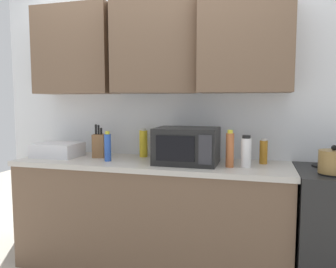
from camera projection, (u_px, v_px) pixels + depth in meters
name	position (u px, v px, depth m)	size (l,w,h in m)	color
wall_back_with_cabinets	(158.00, 79.00, 2.83)	(3.09, 0.56, 2.60)	white
counter_run	(150.00, 215.00, 2.72)	(2.22, 0.63, 0.90)	brown
kettle	(333.00, 162.00, 2.17)	(0.19, 0.19, 0.19)	olive
microwave	(187.00, 146.00, 2.56)	(0.48, 0.37, 0.28)	black
dish_rack	(58.00, 150.00, 2.90)	(0.38, 0.30, 0.12)	silver
knife_block	(99.00, 145.00, 2.86)	(0.12, 0.14, 0.28)	brown
bottle_blue_cleaner	(108.00, 147.00, 2.67)	(0.05, 0.05, 0.24)	#2D56B7
bottle_yellow_mustard	(143.00, 143.00, 2.88)	(0.07, 0.07, 0.25)	gold
bottle_amber_vinegar	(263.00, 152.00, 2.56)	(0.06, 0.06, 0.20)	#AD701E
bottle_white_jar	(246.00, 152.00, 2.42)	(0.07, 0.07, 0.24)	white
bottle_spice_jar	(230.00, 150.00, 2.42)	(0.06, 0.06, 0.27)	#BC6638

